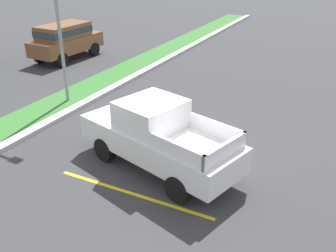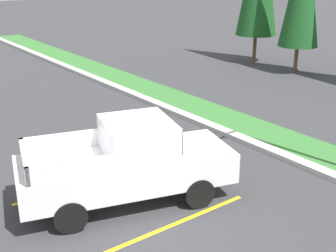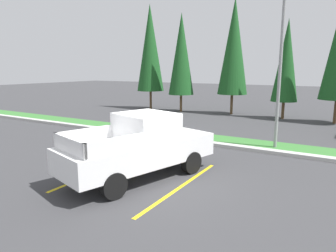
% 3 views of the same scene
% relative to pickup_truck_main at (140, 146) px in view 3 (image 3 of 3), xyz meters
% --- Properties ---
extents(ground_plane, '(120.00, 120.00, 0.00)m').
position_rel_pickup_truck_main_xyz_m(ground_plane, '(0.33, 0.16, -1.04)').
color(ground_plane, '#38383A').
extents(parking_line_near, '(0.12, 4.80, 0.01)m').
position_rel_pickup_truck_main_xyz_m(parking_line_near, '(-1.56, -0.05, -1.04)').
color(parking_line_near, yellow).
rests_on(parking_line_near, ground).
extents(parking_line_far, '(0.12, 4.80, 0.01)m').
position_rel_pickup_truck_main_xyz_m(parking_line_far, '(1.54, -0.05, -1.04)').
color(parking_line_far, yellow).
rests_on(parking_line_far, ground).
extents(curb_strip, '(56.00, 0.40, 0.15)m').
position_rel_pickup_truck_main_xyz_m(curb_strip, '(0.33, 5.16, -0.97)').
color(curb_strip, '#B2B2AD').
rests_on(curb_strip, ground).
extents(grass_median, '(56.00, 1.80, 0.06)m').
position_rel_pickup_truck_main_xyz_m(grass_median, '(0.33, 6.26, -1.01)').
color(grass_median, '#387533').
rests_on(grass_median, ground).
extents(pickup_truck_main, '(3.30, 5.54, 2.10)m').
position_rel_pickup_truck_main_xyz_m(pickup_truck_main, '(0.00, 0.00, 0.00)').
color(pickup_truck_main, black).
rests_on(pickup_truck_main, ground).
extents(street_light, '(0.24, 1.49, 7.33)m').
position_rel_pickup_truck_main_xyz_m(street_light, '(2.99, 5.92, 3.18)').
color(street_light, gray).
rests_on(street_light, ground).
extents(cypress_tree_leftmost, '(2.31, 2.31, 8.88)m').
position_rel_pickup_truck_main_xyz_m(cypress_tree_leftmost, '(-9.48, 14.70, 4.19)').
color(cypress_tree_leftmost, brown).
rests_on(cypress_tree_leftmost, ground).
extents(cypress_tree_left_inner, '(2.05, 2.05, 7.87)m').
position_rel_pickup_truck_main_xyz_m(cypress_tree_left_inner, '(-6.32, 14.49, 3.60)').
color(cypress_tree_left_inner, brown).
rests_on(cypress_tree_left_inner, ground).
extents(cypress_tree_center, '(2.26, 2.26, 8.71)m').
position_rel_pickup_truck_main_xyz_m(cypress_tree_center, '(-2.22, 15.17, 4.09)').
color(cypress_tree_center, brown).
rests_on(cypress_tree_center, ground).
extents(cypress_tree_right_inner, '(1.79, 1.79, 6.88)m').
position_rel_pickup_truck_main_xyz_m(cypress_tree_right_inner, '(1.66, 14.89, 3.01)').
color(cypress_tree_right_inner, brown).
rests_on(cypress_tree_right_inner, ground).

